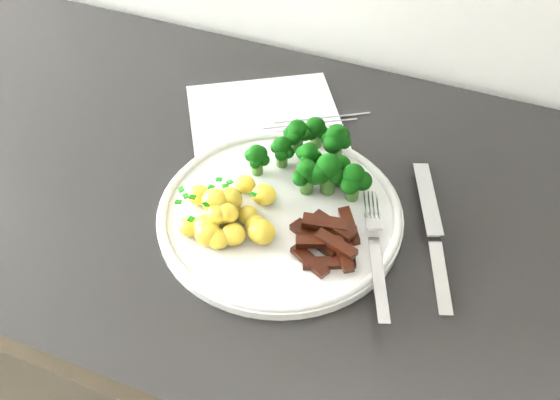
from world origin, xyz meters
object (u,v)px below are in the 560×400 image
(counter, at_px, (248,368))
(fork, at_px, (377,258))
(broccoli, at_px, (317,157))
(potatoes, at_px, (227,215))
(recipe_paper, at_px, (271,143))
(knife, at_px, (435,252))
(beef_strips, at_px, (328,239))
(plate, at_px, (280,213))

(counter, relative_size, fork, 13.25)
(broccoli, bearing_deg, potatoes, -120.28)
(recipe_paper, xyz_separation_m, fork, (0.19, -0.15, 0.02))
(recipe_paper, distance_m, knife, 0.27)
(beef_strips, bearing_deg, counter, 157.19)
(potatoes, relative_size, beef_strips, 1.16)
(counter, bearing_deg, recipe_paper, 82.82)
(counter, relative_size, beef_strips, 22.56)
(broccoli, bearing_deg, knife, -21.02)
(broccoli, distance_m, fork, 0.15)
(fork, bearing_deg, beef_strips, 174.91)
(counter, distance_m, potatoes, 0.48)
(beef_strips, distance_m, fork, 0.06)
(plate, relative_size, knife, 1.33)
(plate, bearing_deg, fork, -14.28)
(beef_strips, height_order, fork, beef_strips)
(fork, height_order, knife, fork)
(plate, xyz_separation_m, fork, (0.12, -0.03, 0.01))
(broccoli, bearing_deg, counter, -155.61)
(recipe_paper, distance_m, potatoes, 0.16)
(plate, relative_size, fork, 1.61)
(plate, height_order, knife, knife)
(broccoli, distance_m, knife, 0.18)
(fork, bearing_deg, knife, 36.59)
(counter, height_order, fork, fork)
(recipe_paper, height_order, knife, knife)
(plate, height_order, beef_strips, beef_strips)
(broccoli, xyz_separation_m, fork, (0.11, -0.10, -0.02))
(counter, bearing_deg, potatoes, -71.91)
(recipe_paper, relative_size, fork, 1.97)
(broccoli, height_order, beef_strips, broccoli)
(broccoli, distance_m, beef_strips, 0.11)
(recipe_paper, distance_m, plate, 0.13)
(counter, xyz_separation_m, beef_strips, (0.14, -0.06, 0.46))
(knife, bearing_deg, plate, -176.86)
(beef_strips, relative_size, fork, 0.59)
(knife, bearing_deg, beef_strips, -162.04)
(broccoli, xyz_separation_m, beef_strips, (0.05, -0.10, -0.02))
(broccoli, xyz_separation_m, knife, (0.16, -0.06, -0.03))
(fork, bearing_deg, recipe_paper, 140.86)
(counter, relative_size, broccoli, 14.84)
(plate, height_order, fork, fork)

